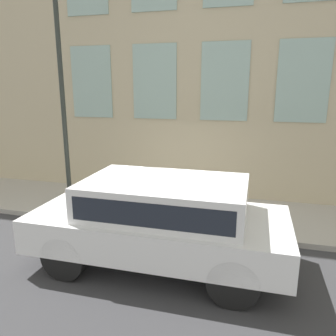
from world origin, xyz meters
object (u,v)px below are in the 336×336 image
parked_truck_white_near (161,216)px  street_lamp (60,59)px  fire_hydrant (155,201)px  person (181,190)px

parked_truck_white_near → street_lamp: (2.16, 3.24, 2.98)m
parked_truck_white_near → fire_hydrant: bearing=21.0°
fire_hydrant → person: person is taller
person → parked_truck_white_near: bearing=100.2°
person → street_lamp: (0.10, 3.15, 3.12)m
fire_hydrant → parked_truck_white_near: 2.01m
fire_hydrant → parked_truck_white_near: parked_truck_white_near is taller
street_lamp → person: bearing=-91.8°
person → street_lamp: 4.43m
street_lamp → fire_hydrant: bearing=-97.1°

